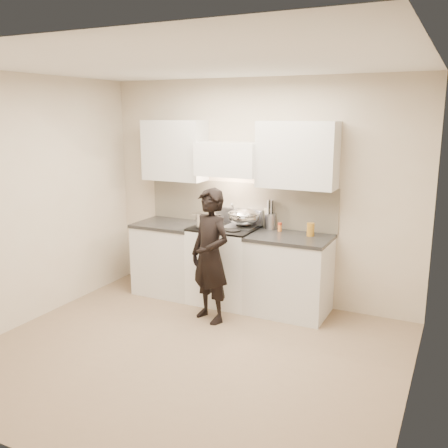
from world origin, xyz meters
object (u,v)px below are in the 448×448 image
(stove, at_px, (225,264))
(counter_right, at_px, (289,275))
(wok, at_px, (244,217))
(person, at_px, (210,256))
(utensil_crock, at_px, (270,220))

(stove, bearing_deg, counter_right, 0.00)
(stove, xyz_separation_m, counter_right, (0.83, 0.00, -0.01))
(wok, bearing_deg, person, -97.24)
(stove, relative_size, person, 0.64)
(counter_right, bearing_deg, utensil_crock, 144.30)
(utensil_crock, bearing_deg, stove, -153.38)
(stove, distance_m, utensil_crock, 0.78)
(counter_right, distance_m, person, 0.97)
(stove, relative_size, counter_right, 1.04)
(utensil_crock, bearing_deg, wok, -156.51)
(stove, xyz_separation_m, wok, (0.20, 0.12, 0.59))
(stove, height_order, wok, wok)
(wok, height_order, utensil_crock, same)
(stove, xyz_separation_m, person, (0.11, -0.59, 0.27))
(person, bearing_deg, utensil_crock, 87.80)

